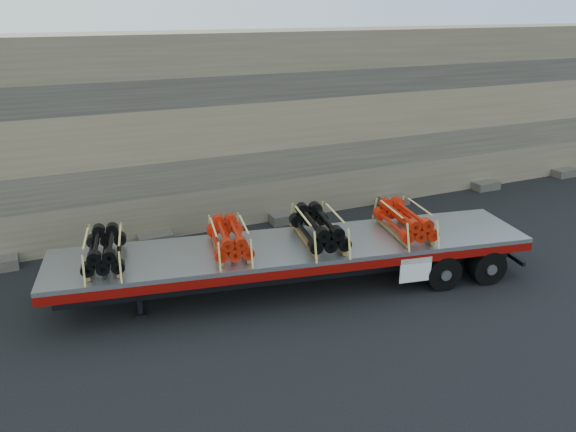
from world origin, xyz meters
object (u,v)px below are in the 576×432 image
(bundle_midfront, at_px, (229,239))
(trailer, at_px, (295,266))
(bundle_front, at_px, (105,250))
(bundle_midrear, at_px, (319,229))
(bundle_rear, at_px, (405,221))

(bundle_midfront, bearing_deg, trailer, 0.00)
(bundle_midfront, bearing_deg, bundle_front, 180.00)
(trailer, relative_size, bundle_midrear, 5.91)
(bundle_rear, bearing_deg, bundle_midfront, -180.00)
(trailer, bearing_deg, bundle_rear, -0.00)
(trailer, relative_size, bundle_midfront, 6.67)
(trailer, xyz_separation_m, bundle_front, (-5.18, 0.95, 1.07))
(bundle_front, bearing_deg, bundle_midfront, -0.00)
(trailer, distance_m, bundle_midfront, 2.20)
(trailer, distance_m, bundle_midrear, 1.31)
(bundle_midfront, xyz_separation_m, bundle_rear, (5.23, -0.96, 0.03))
(trailer, distance_m, bundle_front, 5.37)
(bundle_front, distance_m, bundle_midrear, 5.96)
(trailer, height_order, bundle_midfront, bundle_midfront)
(bundle_midrear, bearing_deg, trailer, 180.00)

